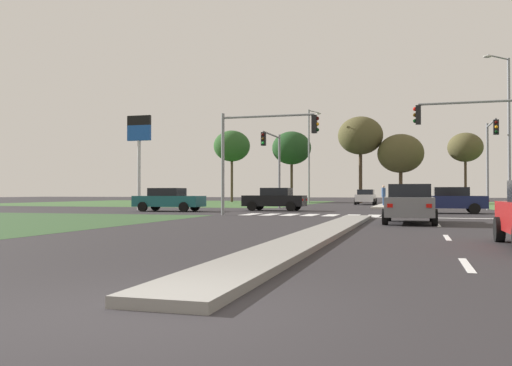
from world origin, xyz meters
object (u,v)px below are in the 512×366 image
Objects in this scene: treeline_fifth at (465,148)px; car_teal_sixth at (169,199)px; traffic_signal_near_left at (258,143)px; fuel_price_totem at (139,141)px; car_grey_near at (410,203)px; pedestrian_at_median at (384,193)px; car_white_third at (366,197)px; traffic_signal_far_left at (274,156)px; treeline_fourth at (401,154)px; treeline_near at (232,146)px; car_navy_fourth at (449,200)px; street_lamp_fourth at (310,152)px; treeline_second at (292,148)px; traffic_signal_far_right at (490,149)px; treeline_third at (360,136)px; car_black_fifth at (275,199)px; traffic_signal_near_right at (482,134)px; street_lamp_third at (507,125)px.

car_teal_sixth is at bearing -123.06° from treeline_fifth.
traffic_signal_near_left is 0.83× the size of fuel_price_totem.
traffic_signal_near_left reaches higher than car_grey_near.
traffic_signal_near_left is 3.27× the size of pedestrian_at_median.
car_white_third is 0.97× the size of car_teal_sixth.
car_white_third is 26.39m from fuel_price_totem.
traffic_signal_far_left is at bearing 99.99° from traffic_signal_near_left.
fuel_price_totem is (-8.77, -4.71, 0.95)m from traffic_signal_far_left.
traffic_signal_far_left is 0.73× the size of treeline_fourth.
traffic_signal_near_left is 0.60× the size of treeline_near.
treeline_near is at bearing 174.96° from treeline_fifth.
street_lamp_fourth is at bearing 26.59° from car_navy_fourth.
traffic_signal_far_left is 31.44m from treeline_near.
treeline_second is (-12.37, 19.46, 5.66)m from pedestrian_at_median.
traffic_signal_far_left is 0.62× the size of treeline_near.
traffic_signal_far_left is 10.00m from fuel_price_totem.
traffic_signal_far_right is (9.81, -16.99, 3.43)m from car_white_third.
treeline_third is (-1.31, 8.37, 7.16)m from car_white_third.
treeline_third reaches higher than fuel_price_totem.
car_white_third is 9.66m from street_lamp_fourth.
pedestrian_at_median reaches higher than car_black_fifth.
car_black_fifth reaches higher than car_teal_sixth.
traffic_signal_far_left is (-2.01, 11.40, 0.07)m from traffic_signal_near_left.
pedestrian_at_median is at bearing 106.32° from traffic_signal_near_right.
street_lamp_fourth is at bearing 95.70° from traffic_signal_near_left.
street_lamp_fourth is 6.76m from treeline_second.
treeline_fifth is at bearing 13.37° from street_lamp_fourth.
traffic_signal_near_right is 0.66× the size of treeline_second.
traffic_signal_near_right reaches higher than car_grey_near.
treeline_second is at bearing 125.95° from traffic_signal_far_right.
car_white_third is (-4.66, 33.96, -0.02)m from car_grey_near.
car_white_third is 0.42× the size of street_lamp_third.
car_grey_near is 7.15m from traffic_signal_near_right.
treeline_fifth is at bearing 69.79° from traffic_signal_near_left.
street_lamp_third is at bearing 110.16° from car_teal_sixth.
treeline_near is at bearing 97.21° from fuel_price_totem.
treeline_fourth reaches higher than traffic_signal_near_right.
car_grey_near is 43.35m from treeline_third.
traffic_signal_far_left is 21.98m from street_lamp_fourth.
car_navy_fourth is 0.42× the size of treeline_third.
fuel_price_totem reaches higher than pedestrian_at_median.
traffic_signal_far_left reaches higher than pedestrian_at_median.
car_teal_sixth is 9.39m from traffic_signal_near_left.
traffic_signal_near_left is at bearing -93.21° from treeline_third.
car_white_third is at bearing 155.51° from car_teal_sixth.
treeline_second is at bearing -46.01° from car_white_third.
pedestrian_at_median is 0.17× the size of treeline_third.
car_grey_near is 0.68× the size of fuel_price_totem.
traffic_signal_near_left is at bearing -110.21° from treeline_fifth.
car_teal_sixth is (-17.71, -1.52, -0.01)m from car_navy_fourth.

